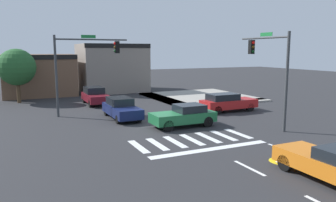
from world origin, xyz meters
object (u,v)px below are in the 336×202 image
at_px(traffic_signal_northwest, 83,59).
at_px(car_orange, 332,163).
at_px(traffic_signal_southeast, 270,62).
at_px(car_red, 227,102).
at_px(car_maroon, 95,96).
at_px(car_green, 184,115).
at_px(roadside_tree, 17,67).
at_px(car_navy, 121,108).

bearing_deg(traffic_signal_northwest, car_orange, -71.48).
xyz_separation_m(traffic_signal_southeast, car_red, (0.79, 5.64, -3.46)).
distance_m(car_maroon, car_green, 12.02).
xyz_separation_m(car_green, roadside_tree, (-9.63, 15.45, 2.65)).
bearing_deg(roadside_tree, traffic_signal_northwest, -61.89).
xyz_separation_m(traffic_signal_southeast, car_green, (-4.93, 2.38, -3.49)).
bearing_deg(traffic_signal_southeast, car_maroon, 30.24).
xyz_separation_m(car_maroon, car_navy, (0.28, -7.24, -0.04)).
bearing_deg(car_orange, car_maroon, 10.23).
bearing_deg(car_navy, car_maroon, -177.75).
relative_size(car_navy, car_orange, 1.11).
height_order(traffic_signal_southeast, car_red, traffic_signal_southeast).
height_order(car_orange, car_green, car_green).
relative_size(traffic_signal_southeast, car_red, 1.31).
distance_m(traffic_signal_southeast, car_navy, 10.92).
xyz_separation_m(car_navy, roadside_tree, (-6.70, 11.10, 2.63)).
bearing_deg(car_navy, car_red, 82.82).
xyz_separation_m(car_maroon, car_red, (8.94, -8.33, -0.02)).
height_order(traffic_signal_southeast, car_maroon, traffic_signal_southeast).
bearing_deg(car_orange, car_green, 4.20).
bearing_deg(car_orange, car_navy, 13.99).
height_order(car_navy, car_green, car_navy).
relative_size(traffic_signal_northwest, car_red, 1.31).
height_order(traffic_signal_southeast, car_orange, traffic_signal_southeast).
xyz_separation_m(car_red, car_orange, (-4.95, -13.77, -0.06)).
distance_m(car_red, roadside_tree, 19.77).
bearing_deg(roadside_tree, car_orange, -68.17).
xyz_separation_m(car_orange, roadside_tree, (-10.40, 25.96, 2.67)).
bearing_deg(car_maroon, traffic_signal_northwest, -21.56).
relative_size(traffic_signal_northwest, car_maroon, 1.44).
bearing_deg(traffic_signal_northwest, traffic_signal_southeast, -42.91).
bearing_deg(car_red, traffic_signal_northwest, 161.30).
height_order(traffic_signal_southeast, roadside_tree, traffic_signal_southeast).
height_order(car_maroon, car_red, car_maroon).
bearing_deg(traffic_signal_northwest, roadside_tree, 118.11).
relative_size(car_red, roadside_tree, 0.91).
bearing_deg(car_navy, car_orange, 13.99).
bearing_deg(roadside_tree, car_maroon, -31.05).
bearing_deg(traffic_signal_southeast, car_navy, 49.43).
bearing_deg(car_green, car_orange, 94.20).
distance_m(car_maroon, car_navy, 7.25).
height_order(car_navy, car_orange, car_navy).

